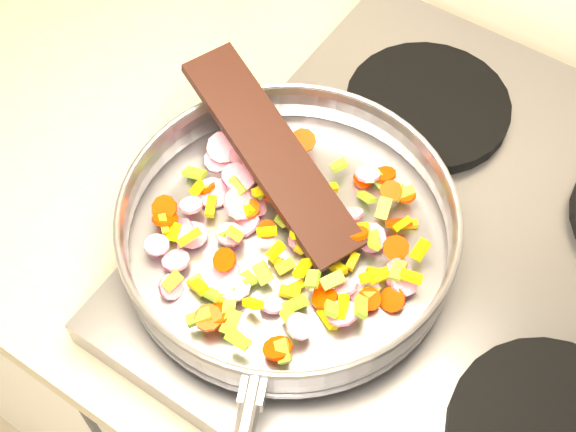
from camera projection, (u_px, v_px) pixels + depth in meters
The scene contains 6 objects.
cooktop at pixel (477, 264), 0.84m from camera, with size 0.60×0.60×0.04m, color #939399.
grate_fl at pixel (292, 283), 0.80m from camera, with size 0.19×0.19×0.02m, color black.
grate_bl at pixel (427, 106), 0.92m from camera, with size 0.19×0.19×0.02m, color black.
saute_pan at pixel (288, 228), 0.79m from camera, with size 0.37×0.52×0.06m.
vegetable_heap at pixel (286, 234), 0.80m from camera, with size 0.28×0.27×0.05m.
wooden_spatula at pixel (272, 153), 0.81m from camera, with size 0.26×0.06×0.01m, color black.
Camera 1 is at (-0.63, 1.21, 1.65)m, focal length 50.00 mm.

